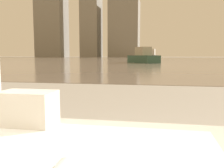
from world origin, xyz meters
The scene contains 6 objects.
towel_stack centered at (-0.15, 0.81, 0.61)m, with size 0.26×0.17×0.16m.
harbor_water centered at (0.00, 62.00, 0.01)m, with size 180.00×110.00×0.01m.
harbor_boat_1 centered at (-0.92, 39.94, 0.67)m, with size 2.03×5.12×1.88m.
harbor_boat_2 centered at (-1.41, 28.63, 0.65)m, with size 4.02×4.96×1.81m.
skyline_tower_0 centered at (-52.45, 118.00, 19.87)m, with size 13.22×12.38×39.74m.
skyline_tower_2 centered at (-16.10, 118.00, 13.17)m, with size 13.64×12.65×26.34m.
Camera 1 is at (0.46, -0.26, 0.86)m, focal length 40.00 mm.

